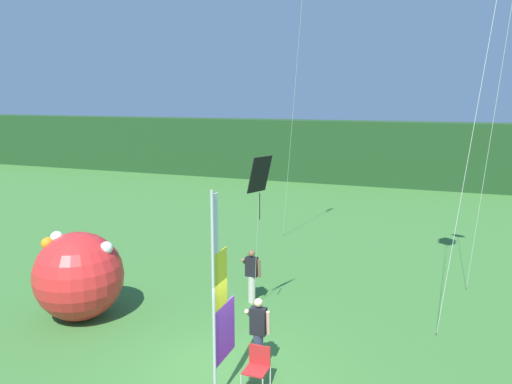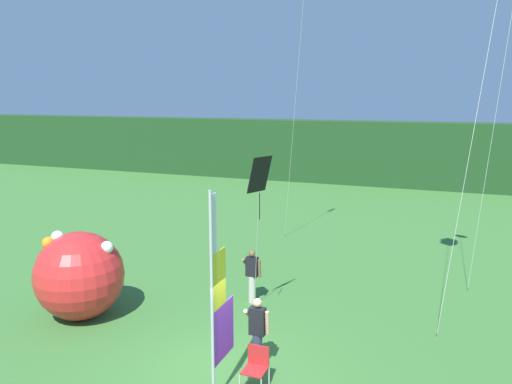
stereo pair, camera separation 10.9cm
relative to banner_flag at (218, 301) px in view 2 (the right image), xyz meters
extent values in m
plane|color=#3D7533|center=(-0.27, 0.81, -2.11)|extent=(120.00, 120.00, 0.00)
cube|color=#1E421E|center=(-0.27, 27.07, 0.08)|extent=(80.00, 2.40, 4.38)
cylinder|color=#B7B7BC|center=(0.00, -0.29, 0.09)|extent=(0.06, 0.06, 4.40)
cube|color=purple|center=(0.00, 0.22, -0.73)|extent=(0.02, 0.97, 1.17)
cube|color=yellow|center=(0.00, 0.04, 0.44)|extent=(0.02, 0.60, 1.17)
cube|color=white|center=(0.00, -0.15, 1.62)|extent=(0.02, 0.23, 1.17)
cylinder|color=#2D334C|center=(0.32, 1.34, -1.69)|extent=(0.22, 0.22, 0.84)
cube|color=black|center=(0.32, 1.34, -0.95)|extent=(0.36, 0.20, 0.63)
sphere|color=tan|center=(0.32, 1.34, -0.52)|extent=(0.20, 0.20, 0.20)
cylinder|color=tan|center=(0.09, 1.40, -0.86)|extent=(0.09, 0.48, 0.42)
cylinder|color=tan|center=(0.55, 1.34, -0.96)|extent=(0.09, 0.14, 0.56)
cylinder|color=#B7B2A3|center=(-1.17, 4.80, -1.70)|extent=(0.22, 0.22, 0.82)
cube|color=black|center=(-1.17, 4.80, -0.99)|extent=(0.36, 0.20, 0.59)
sphere|color=brown|center=(-1.17, 4.80, -0.58)|extent=(0.20, 0.20, 0.20)
cylinder|color=brown|center=(-1.40, 4.86, -0.93)|extent=(0.09, 0.48, 0.42)
cylinder|color=brown|center=(-0.94, 4.81, -1.03)|extent=(0.09, 0.14, 0.56)
sphere|color=red|center=(-5.26, 2.13, -0.89)|extent=(2.44, 2.44, 2.44)
sphere|color=white|center=(-4.40, 2.29, -0.03)|extent=(0.34, 0.34, 0.34)
sphere|color=white|center=(-5.82, 2.02, 0.19)|extent=(0.34, 0.34, 0.34)
sphere|color=orange|center=(-5.93, 1.79, 0.07)|extent=(0.34, 0.34, 0.34)
cylinder|color=#BCBCC1|center=(0.32, 0.30, -1.90)|extent=(0.03, 0.03, 0.42)
cylinder|color=#BCBCC1|center=(0.32, 0.78, -1.90)|extent=(0.03, 0.03, 0.42)
cylinder|color=#BCBCC1|center=(0.80, 0.78, -1.90)|extent=(0.03, 0.03, 0.42)
cube|color=#B22323|center=(0.56, 0.54, -1.68)|extent=(0.48, 0.48, 0.03)
cube|color=#B22323|center=(0.56, 0.78, -1.44)|extent=(0.48, 0.03, 0.44)
cylinder|color=brown|center=(4.92, 8.14, -2.07)|extent=(0.03, 0.03, 0.08)
cylinder|color=silver|center=(5.22, 7.69, 2.81)|extent=(0.60, 0.91, 9.84)
cylinder|color=brown|center=(4.09, 4.46, -2.07)|extent=(0.03, 0.03, 0.08)
cylinder|color=silver|center=(4.61, 5.02, 3.24)|extent=(1.06, 1.13, 10.71)
cylinder|color=brown|center=(-2.47, 12.09, -2.07)|extent=(0.03, 0.03, 0.08)
cylinder|color=silver|center=(-1.65, 10.65, 3.63)|extent=(1.67, 2.91, 11.49)
cylinder|color=brown|center=(-1.04, 4.68, -2.07)|extent=(0.03, 0.03, 0.08)
cylinder|color=silver|center=(-0.72, 4.03, -0.04)|extent=(0.66, 1.32, 4.14)
cube|color=black|center=(-0.40, 3.38, 2.03)|extent=(0.50, 0.74, 0.94)
cylinder|color=black|center=(-0.40, 3.38, 1.20)|extent=(0.02, 0.02, 0.70)
camera|label=1|loc=(3.95, -8.54, 4.00)|focal=35.38mm
camera|label=2|loc=(4.05, -8.50, 4.00)|focal=35.38mm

